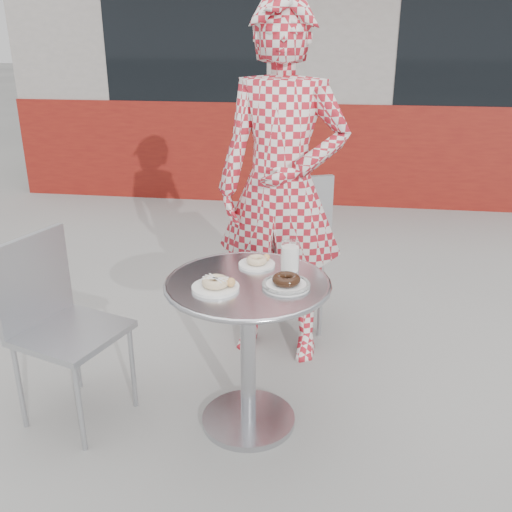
# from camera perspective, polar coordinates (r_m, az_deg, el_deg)

# --- Properties ---
(ground) EXTENTS (60.00, 60.00, 0.00)m
(ground) POSITION_cam_1_polar(r_m,az_deg,el_deg) (2.65, -0.62, -16.72)
(ground) COLOR #999792
(ground) RESTS_ON ground
(storefront) EXTENTS (6.02, 4.55, 3.00)m
(storefront) POSITION_cam_1_polar(r_m,az_deg,el_deg) (7.62, 6.30, 20.19)
(storefront) COLOR gray
(storefront) RESTS_ON ground
(bistro_table) EXTENTS (0.69, 0.69, 0.70)m
(bistro_table) POSITION_cam_1_polar(r_m,az_deg,el_deg) (2.40, -0.81, -6.25)
(bistro_table) COLOR silver
(bistro_table) RESTS_ON ground
(chair_far) EXTENTS (0.59, 0.59, 0.95)m
(chair_far) POSITION_cam_1_polar(r_m,az_deg,el_deg) (3.33, 2.34, -2.41)
(chair_far) COLOR #A7AAAF
(chair_far) RESTS_ON ground
(chair_left) EXTENTS (0.51, 0.51, 0.84)m
(chair_left) POSITION_cam_1_polar(r_m,az_deg,el_deg) (2.70, -17.73, -10.44)
(chair_left) COLOR #A7AAAF
(chair_left) RESTS_ON ground
(seated_person) EXTENTS (0.70, 0.50, 1.81)m
(seated_person) POSITION_cam_1_polar(r_m,az_deg,el_deg) (2.87, 2.58, 6.65)
(seated_person) COLOR #AE1A27
(seated_person) RESTS_ON ground
(plate_far) EXTENTS (0.16, 0.16, 0.04)m
(plate_far) POSITION_cam_1_polar(r_m,az_deg,el_deg) (2.47, 0.14, -0.60)
(plate_far) COLOR white
(plate_far) RESTS_ON bistro_table
(plate_near) EXTENTS (0.19, 0.19, 0.05)m
(plate_near) POSITION_cam_1_polar(r_m,az_deg,el_deg) (2.25, -3.99, -2.85)
(plate_near) COLOR white
(plate_near) RESTS_ON bistro_table
(plate_checker) EXTENTS (0.20, 0.20, 0.05)m
(plate_checker) POSITION_cam_1_polar(r_m,az_deg,el_deg) (2.27, 3.04, -2.71)
(plate_checker) COLOR white
(plate_checker) RESTS_ON bistro_table
(milk_cup) EXTENTS (0.08, 0.08, 0.13)m
(milk_cup) POSITION_cam_1_polar(r_m,az_deg,el_deg) (2.41, 3.42, -0.12)
(milk_cup) COLOR white
(milk_cup) RESTS_ON bistro_table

